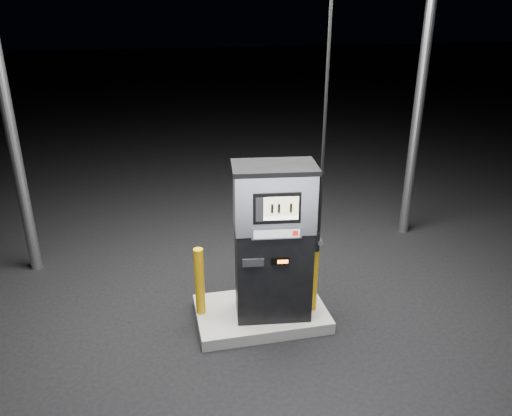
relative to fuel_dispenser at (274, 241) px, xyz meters
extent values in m
plane|color=black|center=(-0.12, 0.10, -1.13)|extent=(80.00, 80.00, 0.00)
cube|color=slate|center=(-0.12, 0.10, -1.05)|extent=(1.60, 1.00, 0.15)
cylinder|color=gray|center=(-3.12, 2.10, 1.12)|extent=(0.16, 0.16, 4.50)
cylinder|color=gray|center=(2.88, 2.10, 1.12)|extent=(0.16, 0.16, 4.50)
cube|color=black|center=(0.00, 0.00, -0.40)|extent=(0.93, 0.61, 1.16)
cube|color=silver|center=(0.00, 0.00, 0.52)|extent=(0.95, 0.63, 0.69)
cube|color=black|center=(0.00, 0.00, 0.90)|extent=(1.00, 0.67, 0.06)
cube|color=black|center=(-0.04, -0.26, 0.52)|extent=(0.52, 0.09, 0.35)
cube|color=beige|center=(0.00, -0.28, 0.55)|extent=(0.38, 0.05, 0.22)
cube|color=white|center=(0.00, -0.28, 0.41)|extent=(0.38, 0.05, 0.05)
cube|color=silver|center=(-0.04, -0.26, 0.22)|extent=(0.55, 0.10, 0.13)
cube|color=#A8ACB1|center=(-0.04, -0.28, 0.22)|extent=(0.50, 0.07, 0.10)
cube|color=#B8170C|center=(0.16, -0.31, 0.22)|extent=(0.06, 0.01, 0.06)
cube|color=black|center=(0.01, -0.27, -0.13)|extent=(0.20, 0.04, 0.08)
cube|color=#FA590C|center=(0.04, -0.28, -0.13)|extent=(0.12, 0.02, 0.04)
cube|color=black|center=(-0.29, -0.23, -0.13)|extent=(0.24, 0.05, 0.09)
cube|color=black|center=(0.48, -0.06, -0.01)|extent=(0.11, 0.18, 0.23)
cylinder|color=gray|center=(0.53, -0.06, -0.01)|extent=(0.09, 0.21, 0.06)
cylinder|color=black|center=(0.51, -0.11, 1.54)|extent=(0.04, 0.04, 2.87)
cylinder|color=#C68E0B|center=(-0.86, 0.19, -0.54)|extent=(0.12, 0.12, 0.87)
cylinder|color=#C68E0B|center=(0.50, -0.03, -0.56)|extent=(0.15, 0.15, 0.83)
camera|label=1|loc=(-1.32, -5.03, 2.57)|focal=35.00mm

